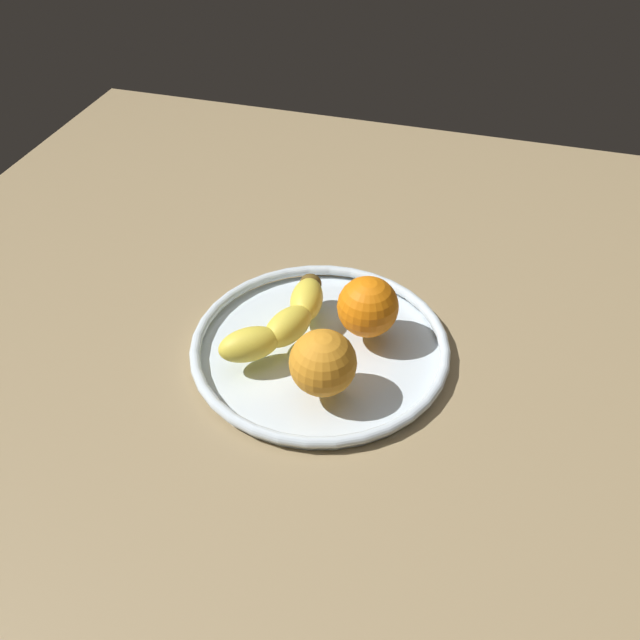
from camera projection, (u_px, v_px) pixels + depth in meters
ground_plane at (320, 365)px, 78.56cm from camera, size 117.32×117.32×4.00cm
fruit_bowl at (320, 346)px, 76.65cm from camera, size 28.63×28.63×1.80cm
banana at (283, 321)px, 75.77cm from camera, size 16.37×9.71×3.65cm
orange_back_right at (368, 307)px, 75.19cm from camera, size 6.75×6.75×6.75cm
orange_back_left at (323, 363)px, 68.60cm from camera, size 6.82×6.82×6.82cm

